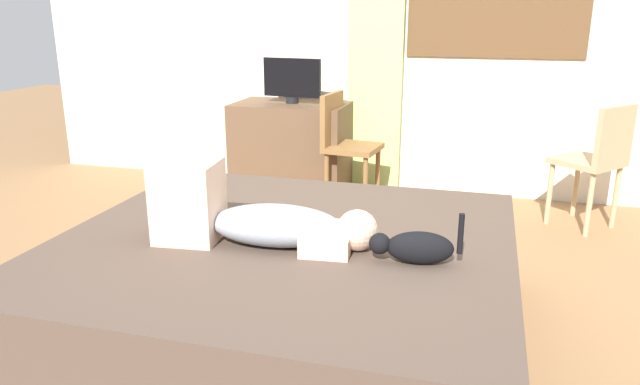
% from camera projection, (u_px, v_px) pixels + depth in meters
% --- Properties ---
extents(ground_plane, '(16.00, 16.00, 0.00)m').
position_uv_depth(ground_plane, '(310.00, 336.00, 2.77)').
color(ground_plane, olive).
extents(back_wall_with_window, '(6.40, 0.14, 2.90)m').
position_uv_depth(back_wall_with_window, '(403.00, 9.00, 4.69)').
color(back_wall_with_window, beige).
rests_on(back_wall_with_window, ground).
extents(bed, '(1.99, 1.86, 0.50)m').
position_uv_depth(bed, '(286.00, 290.00, 2.67)').
color(bed, '#997A56').
rests_on(bed, ground).
extents(person_lying, '(0.94, 0.34, 0.34)m').
position_uv_depth(person_lying, '(253.00, 217.00, 2.50)').
color(person_lying, '#8C939E').
rests_on(person_lying, bed).
extents(cat, '(0.36, 0.15, 0.21)m').
position_uv_depth(cat, '(415.00, 247.00, 2.31)').
color(cat, black).
rests_on(cat, bed).
extents(desk, '(0.90, 0.56, 0.74)m').
position_uv_depth(desk, '(292.00, 149.00, 4.85)').
color(desk, brown).
rests_on(desk, ground).
extents(tv_monitor, '(0.48, 0.10, 0.35)m').
position_uv_depth(tv_monitor, '(292.00, 80.00, 4.69)').
color(tv_monitor, black).
rests_on(tv_monitor, desk).
extents(cup, '(0.08, 0.08, 0.08)m').
position_uv_depth(cup, '(327.00, 101.00, 4.57)').
color(cup, gold).
rests_on(cup, desk).
extents(chair_by_desk, '(0.42, 0.42, 0.86)m').
position_uv_depth(chair_by_desk, '(344.00, 141.00, 4.48)').
color(chair_by_desk, brown).
rests_on(chair_by_desk, ground).
extents(chair_spare, '(0.54, 0.54, 0.86)m').
position_uv_depth(chair_spare, '(597.00, 157.00, 3.99)').
color(chair_spare, tan).
rests_on(chair_spare, ground).
extents(curtain_left, '(0.44, 0.06, 2.44)m').
position_uv_depth(curtain_left, '(376.00, 40.00, 4.70)').
color(curtain_left, '#ADCC75').
rests_on(curtain_left, ground).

